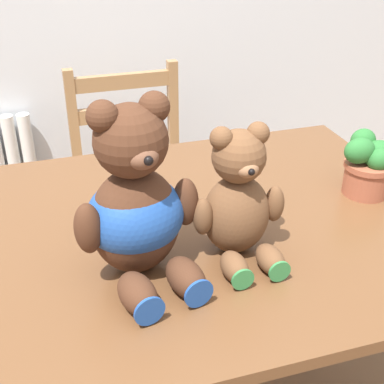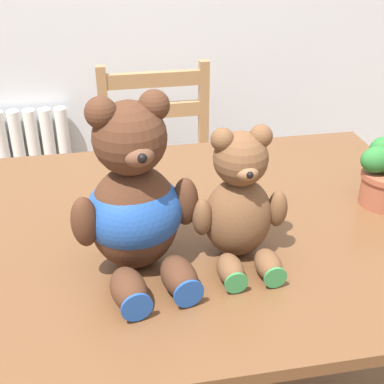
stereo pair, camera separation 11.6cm
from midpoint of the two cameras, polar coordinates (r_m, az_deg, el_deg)
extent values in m
cylinder|color=white|center=(2.75, -20.83, 1.31)|extent=(0.06, 0.06, 0.62)
cylinder|color=white|center=(2.74, -19.34, 1.54)|extent=(0.06, 0.06, 0.62)
cylinder|color=white|center=(2.74, -17.84, 1.76)|extent=(0.06, 0.06, 0.62)
cube|color=brown|center=(1.36, -5.66, -4.58)|extent=(1.47, 0.99, 0.03)
cube|color=brown|center=(2.12, 10.59, -3.76)|extent=(0.06, 0.06, 0.75)
cube|color=#997047|center=(2.18, -7.39, 0.25)|extent=(0.46, 0.43, 0.03)
cube|color=#997047|center=(2.19, -0.63, -6.81)|extent=(0.04, 0.04, 0.45)
cube|color=#997047|center=(2.13, -11.57, -8.62)|extent=(0.04, 0.04, 0.45)
cube|color=#997047|center=(2.39, -3.33, 3.10)|extent=(0.04, 0.04, 0.92)
cube|color=#997047|center=(2.34, -13.30, 1.69)|extent=(0.04, 0.04, 0.92)
cube|color=#997047|center=(2.21, -9.00, 11.56)|extent=(0.38, 0.03, 0.06)
cube|color=#997047|center=(2.25, -8.74, 8.34)|extent=(0.38, 0.03, 0.06)
ellipsoid|color=#472819|center=(1.16, -8.89, -3.12)|extent=(0.23, 0.20, 0.24)
sphere|color=#472819|center=(1.07, -9.65, 5.34)|extent=(0.15, 0.15, 0.15)
sphere|color=#472819|center=(1.07, -7.20, 8.93)|extent=(0.06, 0.06, 0.06)
sphere|color=#472819|center=(1.04, -12.73, 7.81)|extent=(0.06, 0.06, 0.06)
ellipsoid|color=brown|center=(1.03, -8.51, 3.63)|extent=(0.07, 0.07, 0.05)
sphere|color=black|center=(1.00, -7.97, 3.24)|extent=(0.02, 0.02, 0.02)
ellipsoid|color=#472819|center=(1.17, -3.53, -1.16)|extent=(0.07, 0.07, 0.11)
ellipsoid|color=#472819|center=(1.11, -13.99, -3.90)|extent=(0.07, 0.07, 0.11)
ellipsoid|color=#472819|center=(1.13, -3.64, -9.18)|extent=(0.10, 0.13, 0.07)
cylinder|color=#1E4793|center=(1.09, -2.30, -10.89)|extent=(0.06, 0.02, 0.06)
ellipsoid|color=#472819|center=(1.10, -8.89, -10.78)|extent=(0.10, 0.13, 0.07)
cylinder|color=#1E4793|center=(1.06, -7.75, -12.62)|extent=(0.06, 0.02, 0.06)
ellipsoid|color=#1E4793|center=(1.16, -8.94, -2.61)|extent=(0.25, 0.22, 0.18)
ellipsoid|color=brown|center=(1.22, 2.04, -2.47)|extent=(0.16, 0.14, 0.19)
sphere|color=brown|center=(1.15, 2.17, 3.77)|extent=(0.12, 0.12, 0.12)
sphere|color=brown|center=(1.14, 4.20, 6.22)|extent=(0.05, 0.05, 0.05)
sphere|color=brown|center=(1.12, 0.19, 5.70)|extent=(0.05, 0.05, 0.05)
ellipsoid|color=#8C5F3F|center=(1.12, 2.97, 2.40)|extent=(0.05, 0.05, 0.04)
sphere|color=black|center=(1.10, 3.38, 2.06)|extent=(0.02, 0.02, 0.02)
ellipsoid|color=brown|center=(1.23, 6.15, -1.34)|extent=(0.05, 0.05, 0.09)
ellipsoid|color=brown|center=(1.17, -1.65, -2.73)|extent=(0.05, 0.05, 0.09)
ellipsoid|color=brown|center=(1.20, 5.60, -7.25)|extent=(0.06, 0.10, 0.06)
cylinder|color=#337F42|center=(1.16, 6.52, -8.53)|extent=(0.05, 0.01, 0.05)
ellipsoid|color=brown|center=(1.17, 1.71, -8.08)|extent=(0.06, 0.10, 0.06)
cylinder|color=#337F42|center=(1.14, 2.52, -9.42)|extent=(0.05, 0.01, 0.05)
cylinder|color=#9E5138|center=(1.54, 16.13, 1.41)|extent=(0.12, 0.12, 0.10)
cylinder|color=#9E5138|center=(1.52, 16.33, 2.74)|extent=(0.13, 0.13, 0.02)
ellipsoid|color=#286B2D|center=(1.53, 17.26, 3.80)|extent=(0.10, 0.08, 0.08)
ellipsoid|color=#286B2D|center=(1.54, 15.76, 5.23)|extent=(0.07, 0.06, 0.07)
ellipsoid|color=#286B2D|center=(1.48, 15.34, 4.20)|extent=(0.09, 0.06, 0.07)
ellipsoid|color=#286B2D|center=(1.49, 17.26, 3.31)|extent=(0.07, 0.06, 0.06)
camera|label=1|loc=(0.06, -92.86, -1.61)|focal=50.00mm
camera|label=2|loc=(0.06, 87.14, 1.61)|focal=50.00mm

